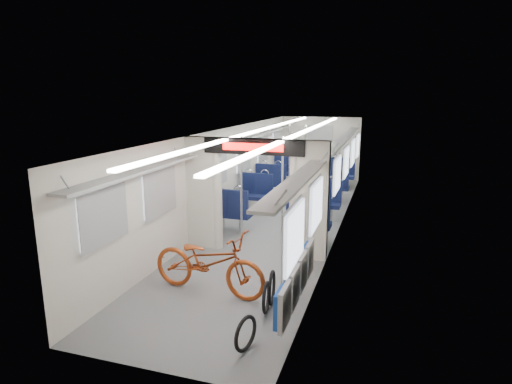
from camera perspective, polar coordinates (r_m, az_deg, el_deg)
carriage at (r=9.99m, az=2.86°, el=3.56°), size 12.00×12.02×2.31m
bicycle at (r=6.93m, az=-6.34°, el=-9.27°), size 2.05×0.92×1.04m
flip_bench at (r=6.18m, az=5.46°, el=-11.53°), size 0.12×2.12×0.53m
bike_hoop_a at (r=5.60m, az=-1.39°, el=-18.57°), size 0.17×0.47×0.47m
bike_hoop_b at (r=6.43m, az=1.37°, el=-14.06°), size 0.10×0.48×0.48m
bike_hoop_c at (r=6.66m, az=2.12°, el=-12.81°), size 0.12×0.54×0.54m
seat_bay_near_left at (r=10.72m, az=-1.64°, el=-0.91°), size 0.94×2.20×1.14m
seat_bay_near_right at (r=10.04m, az=8.02°, el=-2.03°), size 0.93×2.16×1.13m
seat_bay_far_left at (r=14.11m, az=3.17°, el=2.51°), size 0.95×2.28×1.16m
seat_bay_far_right at (r=13.79m, az=10.73°, el=2.01°), size 0.94×2.20×1.14m
stanchion_near_left at (r=8.86m, az=-1.96°, el=0.02°), size 0.05×0.05×2.30m
stanchion_near_right at (r=8.85m, az=3.50°, el=-0.00°), size 0.04×0.04×2.30m
stanchion_far_left at (r=12.25m, az=4.48°, el=3.64°), size 0.04×0.04×2.30m
stanchion_far_right at (r=11.85m, az=6.51°, el=3.27°), size 0.04×0.04×2.30m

